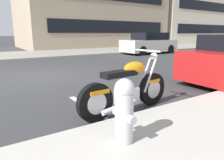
{
  "coord_description": "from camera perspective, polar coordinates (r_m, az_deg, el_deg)",
  "views": [
    {
      "loc": [
        -1.69,
        -7.16,
        1.43
      ],
      "look_at": [
        0.34,
        -4.03,
        0.59
      ],
      "focal_mm": 33.09,
      "sensor_mm": 36.0,
      "label": 1
    }
  ],
  "objects": [
    {
      "name": "ground_plane",
      "position": [
        7.49,
        -19.31,
        1.03
      ],
      "size": [
        260.0,
        260.0,
        0.0
      ],
      "primitive_type": "plane",
      "color": "#333335"
    },
    {
      "name": "sidewalk_far_curb",
      "position": [
        19.77,
        11.07,
        8.58
      ],
      "size": [
        120.0,
        5.0,
        0.14
      ],
      "primitive_type": "cube",
      "color": "gray",
      "rests_on": "ground"
    },
    {
      "name": "parking_stall_stripe",
      "position": [
        3.9,
        -4.9,
        -8.73
      ],
      "size": [
        0.12,
        2.2,
        0.01
      ],
      "primitive_type": "cube",
      "color": "silver",
      "rests_on": "ground"
    },
    {
      "name": "parked_motorcycle",
      "position": [
        3.77,
        4.39,
        -2.58
      ],
      "size": [
        2.04,
        0.62,
        1.13
      ],
      "rotation": [
        0.0,
        0.0,
        0.09
      ],
      "color": "black",
      "rests_on": "ground"
    },
    {
      "name": "car_opposite_curb",
      "position": [
        15.35,
        10.24,
        9.87
      ],
      "size": [
        4.15,
        1.86,
        1.49
      ],
      "rotation": [
        0.0,
        0.0,
        3.16
      ],
      "color": "beige",
      "rests_on": "ground"
    },
    {
      "name": "fire_hydrant",
      "position": [
        2.46,
        3.42,
        -8.06
      ],
      "size": [
        0.24,
        0.36,
        0.79
      ],
      "color": "#B7B7BC",
      "rests_on": "sidewalk_near_curb"
    },
    {
      "name": "townhouse_corner_block",
      "position": [
        23.76,
        -5.89,
        20.34
      ],
      "size": [
        14.52,
        8.88,
        9.18
      ],
      "color": "tan",
      "rests_on": "ground"
    },
    {
      "name": "townhouse_near_left",
      "position": [
        33.73,
        15.81,
        17.53
      ],
      "size": [
        12.45,
        11.93,
        9.02
      ],
      "color": "beige",
      "rests_on": "ground"
    }
  ]
}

